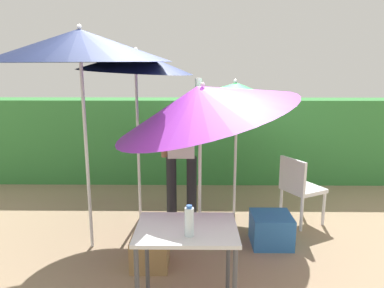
% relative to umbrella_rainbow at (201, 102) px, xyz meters
% --- Properties ---
extents(ground_plane, '(24.00, 24.00, 0.00)m').
position_rel_umbrella_rainbow_xyz_m(ground_plane, '(-0.10, 0.12, -1.64)').
color(ground_plane, '#9E8466').
extents(hedge_row, '(8.00, 0.70, 1.48)m').
position_rel_umbrella_rainbow_xyz_m(hedge_row, '(-0.10, 2.48, -0.90)').
color(hedge_row, '#38843D').
rests_on(hedge_row, ground_plane).
extents(umbrella_rainbow, '(2.07, 2.03, 2.14)m').
position_rel_umbrella_rainbow_xyz_m(umbrella_rainbow, '(0.00, 0.00, 0.00)').
color(umbrella_rainbow, silver).
rests_on(umbrella_rainbow, ground_plane).
extents(umbrella_orange, '(1.60, 1.60, 1.94)m').
position_rel_umbrella_rainbow_xyz_m(umbrella_orange, '(0.47, 0.88, 0.04)').
color(umbrella_orange, silver).
rests_on(umbrella_orange, ground_plane).
extents(umbrella_yellow, '(1.47, 1.46, 2.27)m').
position_rel_umbrella_rainbow_xyz_m(umbrella_yellow, '(-0.81, 0.72, 0.44)').
color(umbrella_yellow, silver).
rests_on(umbrella_yellow, ground_plane).
extents(umbrella_navy, '(1.89, 1.89, 2.43)m').
position_rel_umbrella_rainbow_xyz_m(umbrella_navy, '(-1.24, -0.07, 0.58)').
color(umbrella_navy, silver).
rests_on(umbrella_navy, ground_plane).
extents(person_vendor, '(0.55, 0.22, 1.88)m').
position_rel_umbrella_rainbow_xyz_m(person_vendor, '(-0.25, 0.90, -0.71)').
color(person_vendor, black).
rests_on(person_vendor, ground_plane).
extents(chair_plastic, '(0.59, 0.59, 0.89)m').
position_rel_umbrella_rainbow_xyz_m(chair_plastic, '(1.28, 0.58, -1.13)').
color(chair_plastic, silver).
rests_on(chair_plastic, ground_plane).
extents(cooler_box, '(0.45, 0.43, 0.36)m').
position_rel_umbrella_rainbow_xyz_m(cooler_box, '(0.81, 0.01, -1.46)').
color(cooler_box, '#2D6BB7').
rests_on(cooler_box, ground_plane).
extents(crate_cardboard, '(0.37, 0.38, 0.32)m').
position_rel_umbrella_rainbow_xyz_m(crate_cardboard, '(-0.52, -0.47, -1.48)').
color(crate_cardboard, '#9E7A4C').
rests_on(crate_cardboard, ground_plane).
extents(folding_table, '(0.80, 0.60, 0.76)m').
position_rel_umbrella_rainbow_xyz_m(folding_table, '(-0.13, -1.18, -0.97)').
color(folding_table, '#4C4C51').
rests_on(folding_table, ground_plane).
extents(bottle_water, '(0.07, 0.07, 0.24)m').
position_rel_umbrella_rainbow_xyz_m(bottle_water, '(-0.11, -1.32, -0.77)').
color(bottle_water, silver).
rests_on(bottle_water, folding_table).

